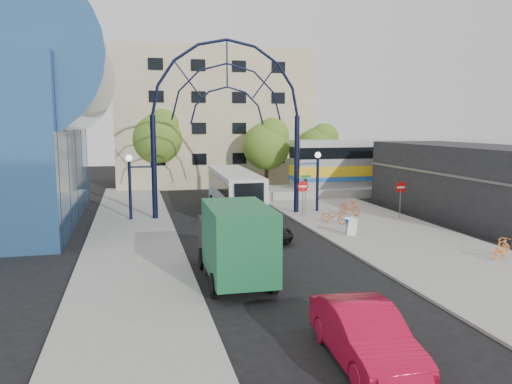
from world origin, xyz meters
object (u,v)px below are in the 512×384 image
object	(u,v)px
city_bus	(234,192)
gateway_arch	(227,92)
black_suv	(260,229)
tree_north_c	(320,145)
train_car	(421,162)
stop_sign	(303,190)
tree_north_b	(158,136)
street_name_sign	(306,186)
bike_near_b	(350,207)
sandwich_board	(351,224)
bike_near_a	(334,216)
bike_far_b	(502,248)
tree_north_a	(268,143)
green_truck	(234,241)
red_sedan	(365,335)
do_not_enter_sign	(401,191)

from	to	relation	value
city_bus	gateway_arch	bearing A→B (deg)	-122.45
black_suv	tree_north_c	bearing A→B (deg)	41.83
train_car	black_suv	distance (m)	25.06
stop_sign	tree_north_b	world-z (taller)	tree_north_b
train_car	city_bus	bearing A→B (deg)	-159.91
street_name_sign	train_car	world-z (taller)	train_car
train_car	bike_near_b	distance (m)	15.54
sandwich_board	bike_near_a	distance (m)	3.50
bike_near_b	stop_sign	bearing A→B (deg)	154.50
street_name_sign	tree_north_c	size ratio (longest dim) A/B	0.43
tree_north_b	bike_far_b	size ratio (longest dim) A/B	4.85
tree_north_a	black_suv	bearing A→B (deg)	-106.40
street_name_sign	bike_near_b	xyz separation A→B (m)	(3.09, -0.57, -1.46)
bike_far_b	stop_sign	bearing A→B (deg)	-0.86
gateway_arch	city_bus	size ratio (longest dim) A/B	1.21
tree_north_c	city_bus	xyz separation A→B (m)	(-11.49, -13.01, -2.67)
city_bus	green_truck	xyz separation A→B (m)	(-3.03, -15.00, 0.02)
tree_north_c	city_bus	world-z (taller)	tree_north_c
tree_north_a	black_suv	size ratio (longest dim) A/B	1.59
tree_north_a	bike_near_a	distance (m)	16.96
green_truck	black_suv	distance (m)	7.26
sandwich_board	train_car	bearing A→B (deg)	48.05
gateway_arch	bike_far_b	world-z (taller)	gateway_arch
green_truck	red_sedan	xyz separation A→B (m)	(1.94, -8.04, -0.82)
tree_north_c	tree_north_a	bearing A→B (deg)	-161.56
tree_north_b	do_not_enter_sign	bearing A→B (deg)	-53.26
green_truck	bike_far_b	world-z (taller)	green_truck
bike_near_b	train_car	bearing A→B (deg)	14.46
red_sedan	tree_north_a	bearing A→B (deg)	82.33
tree_north_b	bike_near_b	size ratio (longest dim) A/B	4.35
stop_sign	black_suv	distance (m)	7.14
street_name_sign	red_sedan	world-z (taller)	street_name_sign
stop_sign	bike_near_a	distance (m)	3.15
stop_sign	sandwich_board	xyz separation A→B (m)	(0.80, -6.02, -1.25)
sandwich_board	train_car	size ratio (longest dim) A/B	0.04
gateway_arch	green_truck	world-z (taller)	gateway_arch
stop_sign	black_suv	xyz separation A→B (m)	(-4.39, -5.47, -1.38)
tree_north_b	green_truck	distance (m)	30.27
street_name_sign	red_sedan	xyz separation A→B (m)	(-5.66, -20.72, -1.33)
sandwich_board	black_suv	size ratio (longest dim) A/B	0.23
black_suv	bike_far_b	world-z (taller)	black_suv
do_not_enter_sign	bike_near_b	distance (m)	3.62
stop_sign	bike_far_b	size ratio (longest dim) A/B	1.52
bike_far_b	tree_north_a	bearing A→B (deg)	-16.04
gateway_arch	bike_near_b	distance (m)	11.61
gateway_arch	red_sedan	world-z (taller)	gateway_arch
street_name_sign	bike_far_b	size ratio (longest dim) A/B	1.70
train_car	black_suv	world-z (taller)	train_car
bike_near_a	black_suv	bearing A→B (deg)	171.14
gateway_arch	sandwich_board	size ratio (longest dim) A/B	13.80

